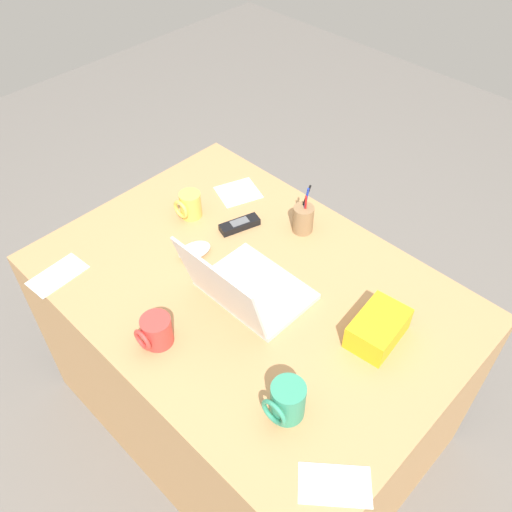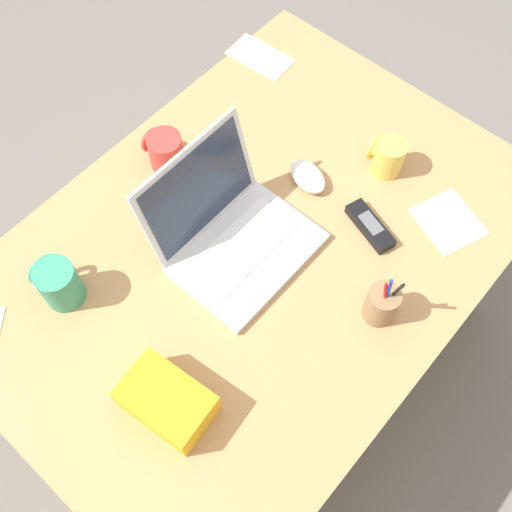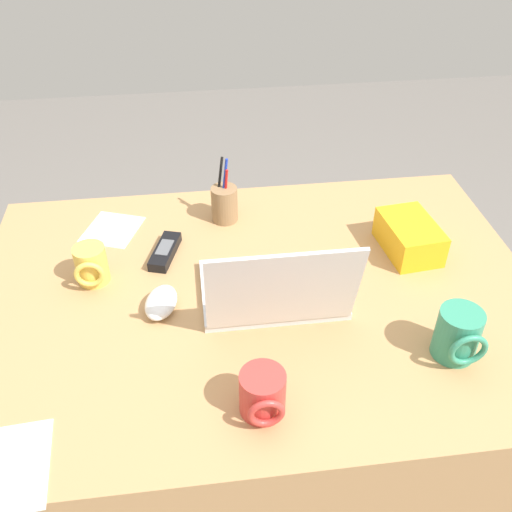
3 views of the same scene
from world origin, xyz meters
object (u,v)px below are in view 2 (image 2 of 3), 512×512
Objects in this scene: snack_bag at (167,401)px; coffee_mug_white at (165,150)px; coffee_mug_tall at (58,283)px; coffee_mug_spare at (388,156)px; laptop at (232,233)px; computer_mouse at (308,176)px; cordless_phone at (370,226)px; pen_holder at (382,304)px.

coffee_mug_white is at bearing 45.74° from snack_bag.
coffee_mug_tall reaches higher than coffee_mug_spare.
coffee_mug_tall is 0.63× the size of snack_bag.
laptop is 1.81× the size of snack_bag.
computer_mouse is at bearing -58.24° from coffee_mug_white.
laptop is 0.38m from coffee_mug_tall.
coffee_mug_spare is 0.53× the size of snack_bag.
coffee_mug_white is 0.51m from cordless_phone.
coffee_mug_tall is at bearing 127.50° from pen_holder.
coffee_mug_tall is 0.80m from coffee_mug_spare.
coffee_mug_white is 0.88× the size of coffee_mug_tall.
snack_bag is at bearing -93.95° from coffee_mug_tall.
coffee_mug_white is 1.04× the size of coffee_mug_spare.
pen_holder is (0.08, -0.34, 0.00)m from laptop.
coffee_mug_tall reaches higher than computer_mouse.
laptop is 2.89× the size of coffee_mug_tall.
cordless_phone is (-0.16, -0.08, -0.03)m from coffee_mug_spare.
cordless_phone is at bearing -34.95° from coffee_mug_tall.
computer_mouse is at bearing -19.69° from coffee_mug_tall.
laptop reaches higher than coffee_mug_tall.
snack_bag is at bearing -178.29° from coffee_mug_spare.
pen_holder is at bearing -102.18° from computer_mouse.
pen_holder is at bearing -52.50° from coffee_mug_tall.
computer_mouse is at bearing 12.92° from snack_bag.
pen_holder reaches higher than snack_bag.
snack_bag is at bearing -134.26° from coffee_mug_white.
computer_mouse reaches higher than cordless_phone.
coffee_mug_tall is at bearing 156.25° from coffee_mug_spare.
cordless_phone is at bearing -155.12° from coffee_mug_spare.
computer_mouse is 0.19m from coffee_mug_spare.
coffee_mug_spare is (0.15, -0.11, 0.03)m from computer_mouse.
cordless_phone is 0.83× the size of snack_bag.
laptop reaches higher than computer_mouse.
coffee_mug_spare reaches higher than snack_bag.
laptop is at bearing -29.71° from coffee_mug_tall.
coffee_mug_spare is 0.38m from pen_holder.
coffee_mug_spare is at bearing -50.56° from coffee_mug_white.
laptop is at bearing -169.37° from computer_mouse.
coffee_mug_tall is at bearing 145.05° from cordless_phone.
laptop is 0.42m from coffee_mug_spare.
computer_mouse is 1.13× the size of coffee_mug_white.
snack_bag is (-0.43, 0.19, -0.01)m from pen_holder.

